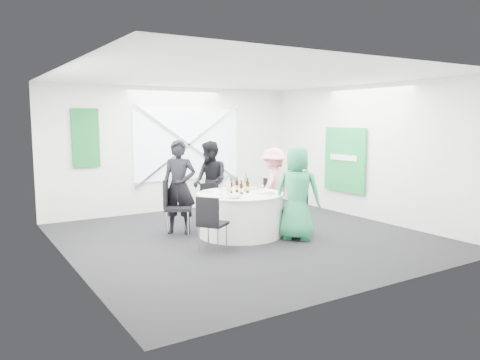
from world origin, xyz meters
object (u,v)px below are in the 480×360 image
banquet_table (240,214)px  green_water_bottle (246,184)px  chair_front_right (299,205)px  person_woman_pink (273,186)px  clear_water_bottle (228,188)px  chair_back (211,200)px  chair_front_left (211,220)px  person_man_back (210,181)px  person_woman_green (297,193)px  chair_back_right (269,198)px  person_man_back_left (179,187)px  chair_back_left (173,202)px

banquet_table → green_water_bottle: (0.21, 0.12, 0.51)m
chair_front_right → person_woman_pink: size_ratio=0.64×
person_woman_pink → clear_water_bottle: (-1.32, -0.48, 0.12)m
chair_back → chair_front_left: (-0.95, -1.75, 0.04)m
person_man_back → green_water_bottle: size_ratio=4.96×
person_woman_green → chair_front_left: bearing=46.2°
green_water_bottle → person_woman_pink: bearing=20.9°
chair_front_left → green_water_bottle: bearing=-90.8°
chair_front_right → person_man_back: (-0.79, 1.88, 0.26)m
chair_front_right → person_woman_green: (-0.19, -0.17, 0.25)m
chair_back_right → chair_front_right: 1.04m
person_man_back_left → chair_front_left: bearing=-55.9°
chair_back → banquet_table: bearing=-90.0°
chair_back_right → chair_front_left: size_ratio=1.02×
banquet_table → clear_water_bottle: size_ratio=5.14×
person_man_back_left → chair_front_right: bearing=1.4°
chair_front_left → person_woman_green: bearing=-128.6°
chair_front_right → chair_front_left: bearing=-52.0°
chair_front_right → clear_water_bottle: bearing=-82.1°
person_man_back → person_woman_green: person_man_back is taller
person_man_back → chair_front_right: bearing=26.1°
person_man_back → chair_back_right: bearing=49.2°
person_woman_pink → person_man_back_left: bearing=-30.0°
chair_front_right → person_man_back_left: (-1.74, 1.30, 0.29)m
chair_back → person_woman_green: (0.71, -1.84, 0.34)m
chair_back_right → person_woman_green: 1.27m
chair_back → person_woman_pink: bearing=-30.5°
chair_front_right → chair_back: bearing=-116.5°
green_water_bottle → clear_water_bottle: 0.49m
chair_front_right → person_man_back_left: bearing=-91.5°
chair_back → chair_front_right: (0.89, -1.67, 0.09)m
chair_front_right → green_water_bottle: size_ratio=2.90×
person_woman_pink → clear_water_bottle: size_ratio=5.00×
chair_front_right → chair_front_left: 1.84m
chair_back → person_man_back: person_man_back is taller
chair_front_left → chair_back_right: bearing=-95.2°
person_man_back_left → green_water_bottle: person_man_back_left is taller
person_woman_pink → person_woman_green: size_ratio=0.93×
person_man_back_left → banquet_table: bearing=0.0°
chair_back_right → clear_water_bottle: bearing=-93.5°
green_water_bottle → chair_back_left: bearing=158.6°
banquet_table → chair_front_right: 1.07m
chair_back → person_woman_pink: size_ratio=0.54×
chair_back_right → person_woman_pink: person_woman_pink is taller
chair_back_left → clear_water_bottle: size_ratio=3.35×
chair_back → chair_front_left: 1.99m
chair_back_right → chair_back_left: bearing=-119.7°
person_woman_pink → green_water_bottle: size_ratio=4.57×
person_man_back_left → green_water_bottle: (1.08, -0.57, 0.04)m
banquet_table → chair_back_left: bearing=149.5°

